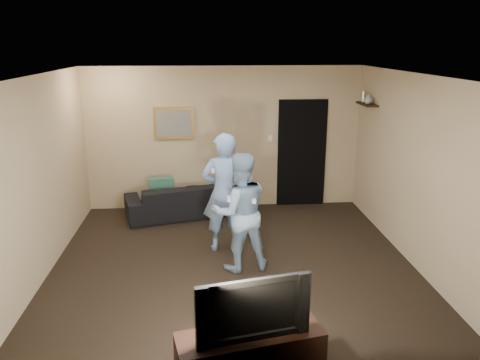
{
  "coord_description": "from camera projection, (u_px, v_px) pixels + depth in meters",
  "views": [
    {
      "loc": [
        -0.38,
        -5.93,
        2.99
      ],
      "look_at": [
        0.12,
        0.3,
        1.15
      ],
      "focal_mm": 35.0,
      "sensor_mm": 36.0,
      "label": 1
    }
  ],
  "objects": [
    {
      "name": "shelf_figurine",
      "position": [
        364.0,
        97.0,
        8.04
      ],
      "size": [
        0.06,
        0.06,
        0.18
      ],
      "primitive_type": "cylinder",
      "color": "silver",
      "rests_on": "wall_shelf"
    },
    {
      "name": "wall_back",
      "position": [
        224.0,
        138.0,
        8.56
      ],
      "size": [
        5.0,
        0.04,
        2.6
      ],
      "primitive_type": "cube",
      "color": "tan",
      "rests_on": "ground"
    },
    {
      "name": "painting_canvas",
      "position": [
        174.0,
        123.0,
        8.36
      ],
      "size": [
        0.62,
        0.01,
        0.47
      ],
      "primitive_type": "cube",
      "color": "slate",
      "rests_on": "painting_frame"
    },
    {
      "name": "ceiling",
      "position": [
        232.0,
        75.0,
        5.81
      ],
      "size": [
        5.0,
        5.0,
        0.04
      ],
      "primitive_type": "cube",
      "color": "silver",
      "rests_on": "wall_back"
    },
    {
      "name": "wall_shelf",
      "position": [
        367.0,
        104.0,
        7.88
      ],
      "size": [
        0.2,
        0.6,
        0.03
      ],
      "primitive_type": "cube",
      "color": "black",
      "rests_on": "wall_right"
    },
    {
      "name": "tv_console",
      "position": [
        250.0,
        356.0,
        4.26
      ],
      "size": [
        1.39,
        0.69,
        0.48
      ],
      "primitive_type": "cube",
      "rotation": [
        0.0,
        0.0,
        0.2
      ],
      "color": "black",
      "rests_on": "ground"
    },
    {
      "name": "light_switch",
      "position": [
        270.0,
        138.0,
        8.61
      ],
      "size": [
        0.08,
        0.02,
        0.12
      ],
      "primitive_type": "cube",
      "color": "silver",
      "rests_on": "wall_back"
    },
    {
      "name": "wii_player_left",
      "position": [
        224.0,
        193.0,
        6.82
      ],
      "size": [
        0.68,
        0.53,
        1.77
      ],
      "color": "#789CD1",
      "rests_on": "ground"
    },
    {
      "name": "doorway",
      "position": [
        302.0,
        153.0,
        8.73
      ],
      "size": [
        0.9,
        0.06,
        2.0
      ],
      "primitive_type": "cube",
      "color": "black",
      "rests_on": "ground"
    },
    {
      "name": "sofa",
      "position": [
        184.0,
        199.0,
        8.36
      ],
      "size": [
        2.16,
        1.27,
        0.59
      ],
      "primitive_type": "imported",
      "rotation": [
        0.0,
        0.0,
        3.39
      ],
      "color": "black",
      "rests_on": "ground"
    },
    {
      "name": "painting_frame",
      "position": [
        174.0,
        123.0,
        8.39
      ],
      "size": [
        0.72,
        0.05,
        0.57
      ],
      "primitive_type": "cube",
      "color": "olive",
      "rests_on": "wall_back"
    },
    {
      "name": "throw_pillow",
      "position": [
        162.0,
        190.0,
        8.28
      ],
      "size": [
        0.46,
        0.21,
        0.44
      ],
      "primitive_type": "cube",
      "rotation": [
        0.0,
        0.0,
        0.18
      ],
      "color": "#1C5445",
      "rests_on": "sofa"
    },
    {
      "name": "television",
      "position": [
        250.0,
        304.0,
        4.11
      ],
      "size": [
        1.03,
        0.34,
        0.59
      ],
      "primitive_type": "imported",
      "rotation": [
        0.0,
        0.0,
        0.2
      ],
      "color": "black",
      "rests_on": "tv_console"
    },
    {
      "name": "ground",
      "position": [
        233.0,
        265.0,
        6.54
      ],
      "size": [
        5.0,
        5.0,
        0.0
      ],
      "primitive_type": "plane",
      "color": "black",
      "rests_on": "ground"
    },
    {
      "name": "wall_left",
      "position": [
        38.0,
        180.0,
        5.98
      ],
      "size": [
        0.04,
        5.0,
        2.6
      ],
      "primitive_type": "cube",
      "color": "tan",
      "rests_on": "ground"
    },
    {
      "name": "shelf_vase",
      "position": [
        368.0,
        99.0,
        7.81
      ],
      "size": [
        0.18,
        0.18,
        0.16
      ],
      "primitive_type": "imported",
      "rotation": [
        0.0,
        0.0,
        -0.2
      ],
      "color": "#A7A7AC",
      "rests_on": "wall_shelf"
    },
    {
      "name": "wall_right",
      "position": [
        416.0,
        172.0,
        6.37
      ],
      "size": [
        0.04,
        5.0,
        2.6
      ],
      "primitive_type": "cube",
      "color": "tan",
      "rests_on": "ground"
    },
    {
      "name": "wii_player_right",
      "position": [
        240.0,
        212.0,
        6.24
      ],
      "size": [
        0.88,
        0.73,
        1.63
      ],
      "color": "#87A9C5",
      "rests_on": "ground"
    },
    {
      "name": "wall_front",
      "position": [
        253.0,
        260.0,
        3.78
      ],
      "size": [
        5.0,
        0.04,
        2.6
      ],
      "primitive_type": "cube",
      "color": "tan",
      "rests_on": "ground"
    }
  ]
}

